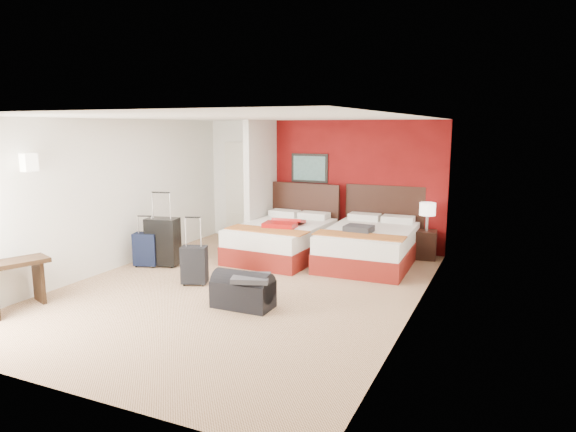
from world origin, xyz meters
The scene contains 17 objects.
ground centered at (0.00, 0.00, 0.00)m, with size 6.50×6.50×0.00m, color tan.
room_walls centered at (-1.40, 1.42, 1.26)m, with size 5.02×6.52×2.50m.
red_accent_panel centered at (0.75, 3.23, 1.25)m, with size 3.50×0.04×2.50m, color maroon.
partition_wall centered at (-1.00, 2.61, 1.25)m, with size 0.12×1.20×2.50m, color silver.
entry_door centered at (-1.75, 3.20, 1.02)m, with size 0.82×0.06×2.05m, color silver.
bed_left centered at (-0.24, 1.94, 0.31)m, with size 1.43×2.04×0.61m, color white.
bed_right centered at (1.34, 2.14, 0.31)m, with size 1.45×2.07×0.62m, color white.
red_suitcase_open centered at (-0.14, 1.84, 0.66)m, with size 0.56×0.77×0.10m, color #A90F0E.
jacket_bundle centered at (1.24, 1.84, 0.68)m, with size 0.45×0.36×0.11m, color #36363B.
nightstand centered at (2.19, 2.92, 0.26)m, with size 0.37×0.37×0.52m, color black.
table_lamp centered at (2.19, 2.92, 0.77)m, with size 0.29×0.29×0.51m, color white.
suitcase_black centered at (-1.86, 0.58, 0.40)m, with size 0.54×0.33×0.80m, color black.
suitcase_charcoal centered at (-0.76, -0.09, 0.28)m, with size 0.38×0.24×0.56m, color black.
suitcase_navy centered at (-2.10, 0.42, 0.28)m, with size 0.40×0.24×0.55m, color black.
duffel_bag centered at (0.40, -0.65, 0.20)m, with size 0.79×0.42×0.40m, color black.
jacket_draped centered at (0.55, -0.70, 0.43)m, with size 0.48×0.41×0.06m, color #38373C.
desk centered at (-2.26, -1.94, 0.33)m, with size 0.40×0.80×0.66m, color black.
Camera 1 is at (3.59, -6.30, 2.37)m, focal length 31.69 mm.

